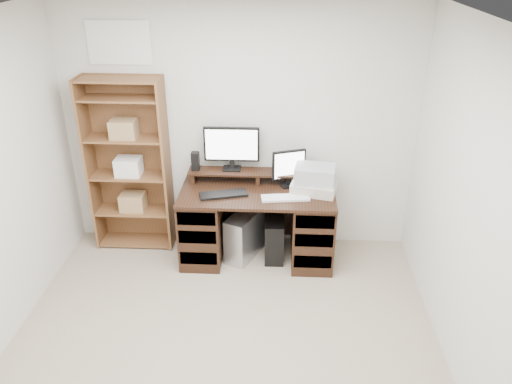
# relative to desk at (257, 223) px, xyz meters

# --- Properties ---
(room) EXTENTS (3.54, 4.04, 2.54)m
(room) POSITION_rel_desk_xyz_m (-0.20, -1.64, 0.86)
(room) COLOR tan
(room) RESTS_ON ground
(desk) EXTENTS (1.50, 0.70, 0.75)m
(desk) POSITION_rel_desk_xyz_m (0.00, 0.00, 0.00)
(desk) COLOR black
(desk) RESTS_ON ground
(riser_shelf) EXTENTS (1.40, 0.22, 0.12)m
(riser_shelf) POSITION_rel_desk_xyz_m (0.00, 0.21, 0.45)
(riser_shelf) COLOR black
(riser_shelf) RESTS_ON desk
(monitor_wide) EXTENTS (0.55, 0.14, 0.44)m
(monitor_wide) POSITION_rel_desk_xyz_m (-0.27, 0.26, 0.72)
(monitor_wide) COLOR black
(monitor_wide) RESTS_ON riser_shelf
(monitor_small) EXTENTS (0.33, 0.17, 0.37)m
(monitor_small) POSITION_rel_desk_xyz_m (0.30, 0.15, 0.56)
(monitor_small) COLOR black
(monitor_small) RESTS_ON desk
(speaker) EXTENTS (0.08, 0.08, 0.19)m
(speaker) POSITION_rel_desk_xyz_m (-0.63, 0.21, 0.57)
(speaker) COLOR black
(speaker) RESTS_ON riser_shelf
(keyboard_black) EXTENTS (0.48, 0.27, 0.03)m
(keyboard_black) POSITION_rel_desk_xyz_m (-0.32, -0.11, 0.37)
(keyboard_black) COLOR black
(keyboard_black) RESTS_ON desk
(keyboard_white) EXTENTS (0.47, 0.19, 0.02)m
(keyboard_white) POSITION_rel_desk_xyz_m (0.27, -0.14, 0.37)
(keyboard_white) COLOR silver
(keyboard_white) RESTS_ON desk
(mouse) EXTENTS (0.09, 0.07, 0.03)m
(mouse) POSITION_rel_desk_xyz_m (0.63, -0.10, 0.38)
(mouse) COLOR white
(mouse) RESTS_ON desk
(printer) EXTENTS (0.48, 0.40, 0.10)m
(printer) POSITION_rel_desk_xyz_m (0.55, 0.03, 0.41)
(printer) COLOR #BDB3A5
(printer) RESTS_ON desk
(basket) EXTENTS (0.41, 0.32, 0.16)m
(basket) POSITION_rel_desk_xyz_m (0.55, 0.03, 0.55)
(basket) COLOR #A7ACB2
(basket) RESTS_ON printer
(tower_silver) EXTENTS (0.40, 0.53, 0.49)m
(tower_silver) POSITION_rel_desk_xyz_m (-0.13, 0.00, -0.15)
(tower_silver) COLOR #AFB1B6
(tower_silver) RESTS_ON ground
(tower_black) EXTENTS (0.20, 0.44, 0.44)m
(tower_black) POSITION_rel_desk_xyz_m (0.18, 0.03, -0.17)
(tower_black) COLOR black
(tower_black) RESTS_ON ground
(bookshelf) EXTENTS (0.80, 0.30, 1.80)m
(bookshelf) POSITION_rel_desk_xyz_m (-1.30, 0.21, 0.53)
(bookshelf) COLOR brown
(bookshelf) RESTS_ON ground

